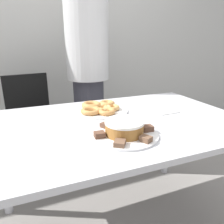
{
  "coord_description": "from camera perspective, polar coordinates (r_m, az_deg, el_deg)",
  "views": [
    {
      "loc": [
        -0.47,
        -1.08,
        1.21
      ],
      "look_at": [
        -0.03,
        -0.01,
        0.83
      ],
      "focal_mm": 35.0,
      "sensor_mm": 36.0,
      "label": 1
    }
  ],
  "objects": [
    {
      "name": "donut_1",
      "position": [
        1.46,
        -5.38,
        1.77
      ],
      "size": [
        0.13,
        0.13,
        0.04
      ],
      "color": "#D18E4C",
      "rests_on": "plate_donuts"
    },
    {
      "name": "donut_5",
      "position": [
        1.48,
        -1.35,
        2.12
      ],
      "size": [
        0.11,
        0.11,
        0.04
      ],
      "color": "#D18E4C",
      "rests_on": "plate_donuts"
    },
    {
      "name": "office_chair_left",
      "position": [
        2.15,
        -19.78,
        -3.84
      ],
      "size": [
        0.5,
        0.5,
        0.91
      ],
      "rotation": [
        0.0,
        0.0,
        0.16
      ],
      "color": "black",
      "rests_on": "ground_plane"
    },
    {
      "name": "napkin",
      "position": [
        1.46,
        13.78,
        0.22
      ],
      "size": [
        0.15,
        0.12,
        0.01
      ],
      "color": "white",
      "rests_on": "table"
    },
    {
      "name": "frosted_cake",
      "position": [
        1.05,
        3.23,
        -4.02
      ],
      "size": [
        0.19,
        0.19,
        0.07
      ],
      "color": "#9E662D",
      "rests_on": "plate_cake"
    },
    {
      "name": "plate_donuts",
      "position": [
        1.42,
        -2.4,
        0.26
      ],
      "size": [
        0.32,
        0.32,
        0.01
      ],
      "color": "white",
      "rests_on": "table"
    },
    {
      "name": "donut_0",
      "position": [
        1.41,
        -2.41,
        1.02
      ],
      "size": [
        0.12,
        0.12,
        0.03
      ],
      "color": "#E5AD66",
      "rests_on": "plate_donuts"
    },
    {
      "name": "table",
      "position": [
        1.29,
        1.24,
        -6.11
      ],
      "size": [
        1.49,
        0.95,
        0.77
      ],
      "color": "silver",
      "rests_on": "ground_plane"
    },
    {
      "name": "donut_3",
      "position": [
        1.34,
        -1.37,
        0.12
      ],
      "size": [
        0.11,
        0.11,
        0.03
      ],
      "color": "#D18E4C",
      "rests_on": "plate_donuts"
    },
    {
      "name": "lamington_2",
      "position": [
        1.18,
        4.14,
        -2.7
      ],
      "size": [
        0.06,
        0.06,
        0.03
      ],
      "rotation": [
        0.0,
        0.0,
        7.26
      ],
      "color": "brown",
      "rests_on": "plate_cake"
    },
    {
      "name": "lamington_3",
      "position": [
        1.14,
        -1.67,
        -3.48
      ],
      "size": [
        0.06,
        0.06,
        0.02
      ],
      "rotation": [
        0.0,
        0.0,
        8.31
      ],
      "color": "brown",
      "rests_on": "plate_cake"
    },
    {
      "name": "wall_back",
      "position": [
        2.7,
        -12.88,
        19.81
      ],
      "size": [
        8.0,
        0.05,
        2.6
      ],
      "color": "beige",
      "rests_on": "ground_plane"
    },
    {
      "name": "donut_4",
      "position": [
        1.42,
        -0.12,
        1.18
      ],
      "size": [
        0.11,
        0.11,
        0.03
      ],
      "color": "tan",
      "rests_on": "plate_donuts"
    },
    {
      "name": "donut_2",
      "position": [
        1.36,
        -5.56,
        0.3
      ],
      "size": [
        0.13,
        0.13,
        0.03
      ],
      "color": "#D18E4C",
      "rests_on": "plate_donuts"
    },
    {
      "name": "lamington_4",
      "position": [
        1.03,
        -3.29,
        -5.92
      ],
      "size": [
        0.05,
        0.04,
        0.03
      ],
      "rotation": [
        0.0,
        0.0,
        9.35
      ],
      "color": "brown",
      "rests_on": "plate_cake"
    },
    {
      "name": "lamington_5",
      "position": [
        0.95,
        2.05,
        -8.11
      ],
      "size": [
        0.07,
        0.07,
        0.02
      ],
      "rotation": [
        0.0,
        0.0,
        10.4
      ],
      "color": "brown",
      "rests_on": "plate_cake"
    },
    {
      "name": "person_standing",
      "position": [
        2.08,
        -6.3,
        10.11
      ],
      "size": [
        0.38,
        0.38,
        1.75
      ],
      "color": "#383842",
      "rests_on": "ground_plane"
    },
    {
      "name": "lamington_0",
      "position": [
        1.0,
        8.81,
        -6.94
      ],
      "size": [
        0.06,
        0.06,
        0.02
      ],
      "rotation": [
        0.0,
        0.0,
        5.17
      ],
      "color": "brown",
      "rests_on": "plate_cake"
    },
    {
      "name": "plate_cake",
      "position": [
        1.07,
        3.19,
        -5.95
      ],
      "size": [
        0.33,
        0.33,
        0.01
      ],
      "color": "white",
      "rests_on": "table"
    },
    {
      "name": "lamington_1",
      "position": [
        1.11,
        9.21,
        -4.21
      ],
      "size": [
        0.06,
        0.05,
        0.03
      ],
      "rotation": [
        0.0,
        0.0,
        6.21
      ],
      "color": "brown",
      "rests_on": "plate_cake"
    }
  ]
}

